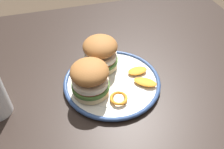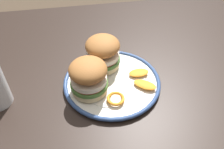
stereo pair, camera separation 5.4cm
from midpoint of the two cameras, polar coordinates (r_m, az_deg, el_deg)
dining_table at (r=0.83m, az=3.64°, el=-5.11°), size 1.11×0.91×0.76m
dinner_plate at (r=0.70m, az=2.18°, el=-1.88°), size 0.28×0.28×0.02m
sandwich_half_left at (r=0.64m, az=-3.22°, el=-0.54°), size 0.14×0.14×0.10m
sandwich_half_right at (r=0.71m, az=-0.05°, el=5.31°), size 0.14×0.14×0.10m
orange_peel_curled at (r=0.64m, az=3.28°, el=-5.87°), size 0.05×0.05×0.01m
orange_peel_strip_long at (r=0.69m, az=10.05°, el=-2.48°), size 0.07×0.07×0.01m
orange_peel_strip_short at (r=0.72m, az=8.51°, el=0.35°), size 0.06×0.04×0.01m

